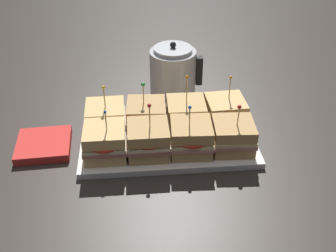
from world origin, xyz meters
The scene contains 12 objects.
ground_plane centered at (0.00, 0.00, 0.00)m, with size 6.00×6.00×0.00m, color #2D2823.
serving_platter centered at (0.00, 0.00, 0.01)m, with size 0.49×0.27×0.02m.
sandwich_front_far_left centered at (-0.17, -0.06, 0.06)m, with size 0.11×0.12×0.14m.
sandwich_front_center_left centered at (-0.06, -0.06, 0.06)m, with size 0.11×0.11×0.16m.
sandwich_front_center_right centered at (0.06, -0.06, 0.06)m, with size 0.12×0.12×0.15m.
sandwich_front_far_right centered at (0.17, -0.06, 0.06)m, with size 0.12×0.12×0.14m.
sandwich_back_far_left centered at (-0.17, 0.06, 0.06)m, with size 0.12×0.12×0.15m.
sandwich_back_center_left centered at (-0.06, 0.06, 0.06)m, with size 0.12×0.12×0.15m.
sandwich_back_center_right centered at (0.06, 0.06, 0.06)m, with size 0.12×0.12×0.17m.
sandwich_back_far_right centered at (0.17, 0.06, 0.06)m, with size 0.12×0.12×0.16m.
kettle_steel centered at (0.04, 0.28, 0.09)m, with size 0.17×0.15×0.19m.
napkin_stack centered at (-0.35, 0.01, 0.01)m, with size 0.15×0.15×0.02m.
Camera 1 is at (-0.09, -0.96, 0.72)m, focal length 45.00 mm.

